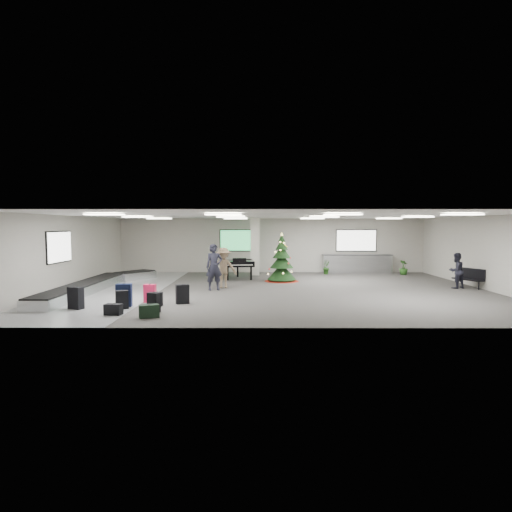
{
  "coord_description": "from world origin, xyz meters",
  "views": [
    {
      "loc": [
        -0.86,
        -18.39,
        2.75
      ],
      "look_at": [
        -0.92,
        1.0,
        1.39
      ],
      "focal_mm": 30.0,
      "sensor_mm": 36.0,
      "label": 1
    }
  ],
  "objects_px": {
    "service_counter": "(357,264)",
    "traveler_b": "(224,268)",
    "potted_plant_left": "(326,267)",
    "bench": "(470,277)",
    "traveler_a": "(214,267)",
    "pink_suitcase": "(150,293)",
    "potted_plant_right": "(404,267)",
    "grand_piano": "(239,263)",
    "traveler_bench": "(456,271)",
    "baggage_carousel": "(96,285)",
    "christmas_tree": "(282,265)"
  },
  "relations": [
    {
      "from": "pink_suitcase",
      "to": "grand_piano",
      "type": "relative_size",
      "value": 0.32
    },
    {
      "from": "traveler_bench",
      "to": "potted_plant_right",
      "type": "relative_size",
      "value": 1.9
    },
    {
      "from": "christmas_tree",
      "to": "potted_plant_left",
      "type": "bearing_deg",
      "value": 48.6
    },
    {
      "from": "bench",
      "to": "traveler_b",
      "type": "relative_size",
      "value": 0.81
    },
    {
      "from": "baggage_carousel",
      "to": "christmas_tree",
      "type": "height_order",
      "value": "christmas_tree"
    },
    {
      "from": "baggage_carousel",
      "to": "service_counter",
      "type": "relative_size",
      "value": 2.4
    },
    {
      "from": "traveler_a",
      "to": "potted_plant_right",
      "type": "bearing_deg",
      "value": 10.32
    },
    {
      "from": "service_counter",
      "to": "grand_piano",
      "type": "relative_size",
      "value": 1.91
    },
    {
      "from": "service_counter",
      "to": "christmas_tree",
      "type": "bearing_deg",
      "value": -140.49
    },
    {
      "from": "traveler_a",
      "to": "potted_plant_left",
      "type": "relative_size",
      "value": 2.54
    },
    {
      "from": "baggage_carousel",
      "to": "bench",
      "type": "relative_size",
      "value": 6.68
    },
    {
      "from": "baggage_carousel",
      "to": "service_counter",
      "type": "bearing_deg",
      "value": 27.67
    },
    {
      "from": "traveler_b",
      "to": "bench",
      "type": "bearing_deg",
      "value": -7.24
    },
    {
      "from": "pink_suitcase",
      "to": "grand_piano",
      "type": "distance_m",
      "value": 7.58
    },
    {
      "from": "potted_plant_left",
      "to": "potted_plant_right",
      "type": "bearing_deg",
      "value": -2.58
    },
    {
      "from": "grand_piano",
      "to": "potted_plant_right",
      "type": "xyz_separation_m",
      "value": [
        9.27,
        1.85,
        -0.39
      ]
    },
    {
      "from": "pink_suitcase",
      "to": "bench",
      "type": "relative_size",
      "value": 0.46
    },
    {
      "from": "grand_piano",
      "to": "traveler_bench",
      "type": "relative_size",
      "value": 1.35
    },
    {
      "from": "traveler_b",
      "to": "potted_plant_left",
      "type": "height_order",
      "value": "traveler_b"
    },
    {
      "from": "service_counter",
      "to": "traveler_bench",
      "type": "relative_size",
      "value": 2.57
    },
    {
      "from": "grand_piano",
      "to": "potted_plant_left",
      "type": "distance_m",
      "value": 5.36
    },
    {
      "from": "traveler_b",
      "to": "traveler_a",
      "type": "bearing_deg",
      "value": -122.5
    },
    {
      "from": "grand_piano",
      "to": "traveler_b",
      "type": "height_order",
      "value": "traveler_b"
    },
    {
      "from": "potted_plant_right",
      "to": "service_counter",
      "type": "bearing_deg",
      "value": 159.12
    },
    {
      "from": "traveler_a",
      "to": "baggage_carousel",
      "type": "bearing_deg",
      "value": 159.36
    },
    {
      "from": "service_counter",
      "to": "christmas_tree",
      "type": "distance_m",
      "value": 6.04
    },
    {
      "from": "potted_plant_left",
      "to": "baggage_carousel",
      "type": "bearing_deg",
      "value": -151.21
    },
    {
      "from": "traveler_bench",
      "to": "potted_plant_right",
      "type": "distance_m",
      "value": 5.38
    },
    {
      "from": "grand_piano",
      "to": "bench",
      "type": "distance_m",
      "value": 10.98
    },
    {
      "from": "baggage_carousel",
      "to": "pink_suitcase",
      "type": "bearing_deg",
      "value": -44.32
    },
    {
      "from": "service_counter",
      "to": "traveler_b",
      "type": "relative_size",
      "value": 2.25
    },
    {
      "from": "christmas_tree",
      "to": "traveler_bench",
      "type": "xyz_separation_m",
      "value": [
        7.56,
        -2.44,
        -0.05
      ]
    },
    {
      "from": "traveler_a",
      "to": "traveler_b",
      "type": "bearing_deg",
      "value": 44.58
    },
    {
      "from": "baggage_carousel",
      "to": "grand_piano",
      "type": "relative_size",
      "value": 4.57
    },
    {
      "from": "traveler_b",
      "to": "potted_plant_left",
      "type": "distance_m",
      "value": 7.67
    },
    {
      "from": "bench",
      "to": "traveler_bench",
      "type": "bearing_deg",
      "value": 165.91
    },
    {
      "from": "christmas_tree",
      "to": "traveler_b",
      "type": "distance_m",
      "value": 3.53
    },
    {
      "from": "pink_suitcase",
      "to": "christmas_tree",
      "type": "relative_size",
      "value": 0.27
    },
    {
      "from": "service_counter",
      "to": "pink_suitcase",
      "type": "xyz_separation_m",
      "value": [
        -9.74,
        -9.76,
        -0.22
      ]
    },
    {
      "from": "service_counter",
      "to": "potted_plant_right",
      "type": "bearing_deg",
      "value": -20.88
    },
    {
      "from": "traveler_b",
      "to": "baggage_carousel",
      "type": "bearing_deg",
      "value": 179.83
    },
    {
      "from": "grand_piano",
      "to": "traveler_bench",
      "type": "distance_m",
      "value": 10.37
    },
    {
      "from": "pink_suitcase",
      "to": "grand_piano",
      "type": "bearing_deg",
      "value": 71.98
    },
    {
      "from": "service_counter",
      "to": "pink_suitcase",
      "type": "distance_m",
      "value": 13.79
    },
    {
      "from": "christmas_tree",
      "to": "potted_plant_right",
      "type": "xyz_separation_m",
      "value": [
        7.08,
        2.91,
        -0.42
      ]
    },
    {
      "from": "traveler_a",
      "to": "traveler_bench",
      "type": "height_order",
      "value": "traveler_a"
    },
    {
      "from": "pink_suitcase",
      "to": "potted_plant_left",
      "type": "height_order",
      "value": "potted_plant_left"
    },
    {
      "from": "traveler_b",
      "to": "pink_suitcase",
      "type": "bearing_deg",
      "value": -129.8
    },
    {
      "from": "potted_plant_left",
      "to": "bench",
      "type": "bearing_deg",
      "value": -44.58
    },
    {
      "from": "potted_plant_left",
      "to": "christmas_tree",
      "type": "bearing_deg",
      "value": -131.4
    }
  ]
}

